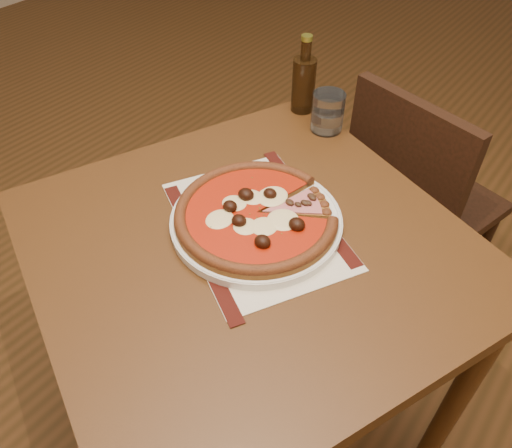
{
  "coord_description": "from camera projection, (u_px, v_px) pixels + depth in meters",
  "views": [
    {
      "loc": [
        1.41,
        -1.42,
        1.45
      ],
      "look_at": [
        0.98,
        -0.87,
        0.78
      ],
      "focal_mm": 35.0,
      "sensor_mm": 36.0,
      "label": 1
    }
  ],
  "objects": [
    {
      "name": "ham_slice",
      "position": [
        304.0,
        208.0,
        1.0
      ],
      "size": [
        0.11,
        0.13,
        0.02
      ],
      "rotation": [
        0.0,
        0.0,
        0.94
      ],
      "color": "olive",
      "rests_on": "plate"
    },
    {
      "name": "plate",
      "position": [
        256.0,
        221.0,
        0.99
      ],
      "size": [
        0.34,
        0.34,
        0.02
      ],
      "primitive_type": "cylinder",
      "color": "white",
      "rests_on": "placemat"
    },
    {
      "name": "table",
      "position": [
        250.0,
        275.0,
        1.04
      ],
      "size": [
        1.04,
        1.04,
        0.75
      ],
      "rotation": [
        0.0,
        0.0,
        -0.38
      ],
      "color": "#563014",
      "rests_on": "ground"
    },
    {
      "name": "pizza",
      "position": [
        256.0,
        213.0,
        0.98
      ],
      "size": [
        0.32,
        0.32,
        0.04
      ],
      "color": "olive",
      "rests_on": "plate"
    },
    {
      "name": "placemat",
      "position": [
        256.0,
        224.0,
        1.0
      ],
      "size": [
        0.48,
        0.43,
        0.0
      ],
      "primitive_type": "cube",
      "rotation": [
        0.0,
        0.0,
        -0.49
      ],
      "color": "beige",
      "rests_on": "table"
    },
    {
      "name": "water_glass",
      "position": [
        328.0,
        112.0,
        1.22
      ],
      "size": [
        0.09,
        0.09,
        0.1
      ],
      "primitive_type": "cylinder",
      "rotation": [
        0.0,
        0.0,
        -0.19
      ],
      "color": "white",
      "rests_on": "table"
    },
    {
      "name": "chair_far",
      "position": [
        414.0,
        195.0,
        1.51
      ],
      "size": [
        0.47,
        0.47,
        0.81
      ],
      "rotation": [
        0.0,
        0.0,
        2.89
      ],
      "color": "black",
      "rests_on": "ground"
    },
    {
      "name": "bottle",
      "position": [
        304.0,
        82.0,
        1.26
      ],
      "size": [
        0.06,
        0.06,
        0.2
      ],
      "color": "#36210D",
      "rests_on": "table"
    }
  ]
}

